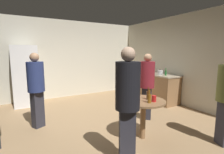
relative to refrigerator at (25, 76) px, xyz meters
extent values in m
cube|color=#9E7C56|center=(1.46, -2.20, -0.95)|extent=(5.20, 5.20, 0.10)
cube|color=beige|center=(1.46, 0.43, 0.45)|extent=(5.32, 0.06, 2.70)
cube|color=beige|center=(4.09, -2.20, 0.45)|extent=(0.06, 5.20, 2.70)
cube|color=white|center=(0.00, 0.00, 0.00)|extent=(0.70, 0.65, 1.80)
cube|color=#262628|center=(0.21, -0.34, 0.09)|extent=(0.03, 0.03, 0.60)
cube|color=olive|center=(3.74, -1.50, -0.47)|extent=(0.60, 1.77, 0.86)
cube|color=tan|center=(3.74, -1.50, -0.02)|extent=(0.64, 1.81, 0.04)
cylinder|color=#B2B2B7|center=(3.69, -1.83, 0.07)|extent=(0.17, 0.17, 0.14)
sphere|color=black|center=(3.69, -1.83, 0.16)|extent=(0.04, 0.04, 0.04)
cone|color=#B2B2B7|center=(3.81, -1.83, 0.08)|extent=(0.09, 0.04, 0.06)
cylinder|color=#3F141E|center=(3.80, -1.43, 0.11)|extent=(0.08, 0.08, 0.22)
cylinder|color=#3F141E|center=(3.80, -1.43, 0.26)|extent=(0.03, 0.03, 0.09)
cylinder|color=#26662D|center=(3.69, -2.06, 0.07)|extent=(0.06, 0.06, 0.15)
cylinder|color=#26662D|center=(3.69, -2.06, 0.19)|extent=(0.02, 0.02, 0.08)
cylinder|color=olive|center=(1.71, -3.36, -0.55)|extent=(0.10, 0.10, 0.70)
cylinder|color=olive|center=(1.71, -3.36, -0.18)|extent=(0.80, 0.80, 0.03)
cylinder|color=#8C5919|center=(1.69, -3.54, -0.09)|extent=(0.06, 0.06, 0.15)
cylinder|color=#8C5919|center=(1.69, -3.54, 0.02)|extent=(0.02, 0.02, 0.08)
cylinder|color=#593314|center=(1.82, -3.37, -0.09)|extent=(0.06, 0.06, 0.15)
cylinder|color=#593314|center=(1.82, -3.37, 0.02)|extent=(0.02, 0.02, 0.08)
cylinder|color=red|center=(1.81, -3.52, -0.11)|extent=(0.08, 0.08, 0.11)
cube|color=#2D2D38|center=(2.41, -2.67, -0.51)|extent=(0.28, 0.28, 0.77)
cylinder|color=maroon|center=(2.41, -2.67, 0.18)|extent=(0.48, 0.48, 0.61)
sphere|color=tan|center=(2.41, -2.67, 0.58)|extent=(0.18, 0.18, 0.18)
cube|color=#2D2D38|center=(2.78, -4.24, -0.51)|extent=(0.24, 0.27, 0.78)
cube|color=#2D2D38|center=(1.02, -3.83, -0.49)|extent=(0.27, 0.25, 0.83)
cylinder|color=black|center=(1.02, -3.83, 0.25)|extent=(0.46, 0.46, 0.65)
sphere|color=#D8AD8C|center=(1.02, -3.83, 0.68)|extent=(0.20, 0.20, 0.20)
cube|color=#2D2D38|center=(0.09, -1.84, -0.51)|extent=(0.27, 0.25, 0.79)
cylinder|color=navy|center=(0.09, -1.84, 0.20)|extent=(0.46, 0.46, 0.62)
sphere|color=tan|center=(0.09, -1.84, 0.60)|extent=(0.19, 0.19, 0.19)
camera|label=1|loc=(-0.32, -5.69, 0.71)|focal=27.56mm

